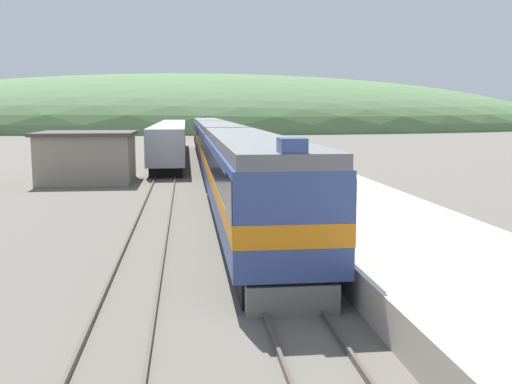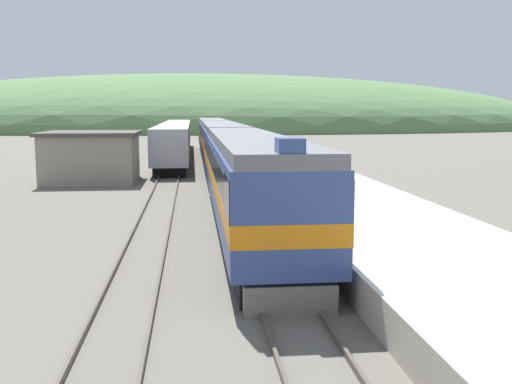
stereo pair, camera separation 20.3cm
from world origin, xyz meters
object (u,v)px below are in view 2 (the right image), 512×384
carriage_third (212,134)px  carriage_second (222,146)px  siding_train (176,139)px  express_train_lead_car (250,179)px

carriage_third → carriage_second: bearing=-90.0°
carriage_third → siding_train: carriage_third is taller
express_train_lead_car → carriage_second: size_ratio=0.98×
carriage_second → carriage_third: size_ratio=1.00×
carriage_second → carriage_third: (0.00, 22.95, 0.00)m
carriage_second → siding_train: 17.89m
carriage_second → carriage_third: 22.95m
express_train_lead_car → carriage_third: (0.00, 45.92, -0.01)m
siding_train → carriage_second: bearing=-76.9°
carriage_third → siding_train: (-4.07, -5.53, -0.29)m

